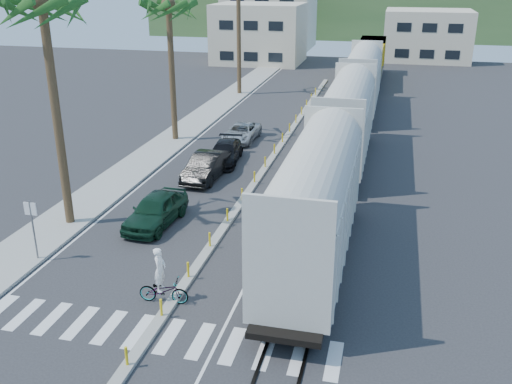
# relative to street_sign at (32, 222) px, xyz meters

# --- Properties ---
(ground) EXTENTS (140.00, 140.00, 0.00)m
(ground) POSITION_rel_street_sign_xyz_m (7.30, -2.00, -1.97)
(ground) COLOR #28282B
(ground) RESTS_ON ground
(sidewalk) EXTENTS (3.00, 90.00, 0.15)m
(sidewalk) POSITION_rel_street_sign_xyz_m (-1.20, 23.00, -1.90)
(sidewalk) COLOR gray
(sidewalk) RESTS_ON ground
(rails) EXTENTS (1.56, 100.00, 0.06)m
(rails) POSITION_rel_street_sign_xyz_m (12.30, 26.00, -1.94)
(rails) COLOR black
(rails) RESTS_ON ground
(median) EXTENTS (0.45, 60.00, 0.85)m
(median) POSITION_rel_street_sign_xyz_m (7.30, 17.96, -1.88)
(median) COLOR gray
(median) RESTS_ON ground
(crosswalk) EXTENTS (14.00, 2.20, 0.01)m
(crosswalk) POSITION_rel_street_sign_xyz_m (7.30, -4.00, -1.97)
(crosswalk) COLOR silver
(crosswalk) RESTS_ON ground
(lane_markings) EXTENTS (9.42, 90.00, 0.01)m
(lane_markings) POSITION_rel_street_sign_xyz_m (5.15, 23.00, -1.97)
(lane_markings) COLOR silver
(lane_markings) RESTS_ON ground
(freight_train) EXTENTS (3.00, 60.94, 5.85)m
(freight_train) POSITION_rel_street_sign_xyz_m (12.30, 23.19, 0.93)
(freight_train) COLOR beige
(freight_train) RESTS_ON ground
(street_sign) EXTENTS (0.60, 0.08, 3.00)m
(street_sign) POSITION_rel_street_sign_xyz_m (0.00, 0.00, 0.00)
(street_sign) COLOR slate
(street_sign) RESTS_ON ground
(buildings) EXTENTS (38.00, 27.00, 10.00)m
(buildings) POSITION_rel_street_sign_xyz_m (0.89, 69.66, 2.39)
(buildings) COLOR beige
(buildings) RESTS_ON ground
(hillside) EXTENTS (80.00, 20.00, 12.00)m
(hillside) POSITION_rel_street_sign_xyz_m (7.30, 98.00, 4.03)
(hillside) COLOR #385628
(hillside) RESTS_ON ground
(car_lead) EXTENTS (2.54, 5.12, 1.66)m
(car_lead) POSITION_rel_street_sign_xyz_m (3.72, 5.00, -1.14)
(car_lead) COLOR #103120
(car_lead) RESTS_ON ground
(car_second) EXTENTS (2.17, 5.14, 1.64)m
(car_second) POSITION_rel_street_sign_xyz_m (4.09, 12.26, -1.15)
(car_second) COLOR black
(car_second) RESTS_ON ground
(car_third) EXTENTS (2.90, 5.27, 1.42)m
(car_third) POSITION_rel_street_sign_xyz_m (4.29, 15.70, -1.26)
(car_third) COLOR black
(car_third) RESTS_ON ground
(car_rear) EXTENTS (2.46, 4.91, 1.33)m
(car_rear) POSITION_rel_street_sign_xyz_m (4.05, 21.10, -1.30)
(car_rear) COLOR #B3B5B8
(car_rear) RESTS_ON ground
(cyclist) EXTENTS (0.99, 2.13, 2.40)m
(cyclist) POSITION_rel_street_sign_xyz_m (6.93, -1.89, -1.20)
(cyclist) COLOR #9EA0A5
(cyclist) RESTS_ON ground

